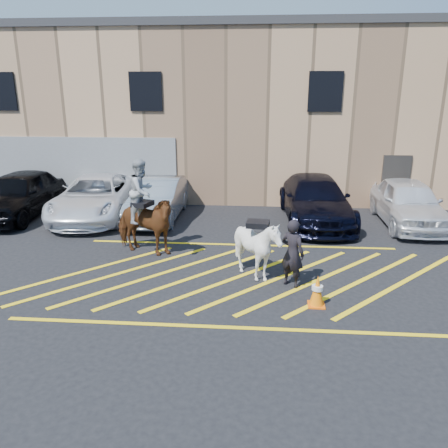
# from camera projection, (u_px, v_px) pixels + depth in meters

# --- Properties ---
(ground) EXTENTS (90.00, 90.00, 0.00)m
(ground) POSITION_uv_depth(u_px,v_px,m) (237.00, 273.00, 11.65)
(ground) COLOR black
(ground) RESTS_ON ground
(car_black_suv) EXTENTS (2.06, 5.10, 1.74)m
(car_black_suv) POSITION_uv_depth(u_px,v_px,m) (19.00, 194.00, 16.62)
(car_black_suv) COLOR black
(car_black_suv) RESTS_ON ground
(car_white_pickup) EXTENTS (3.07, 5.79, 1.55)m
(car_white_pickup) POSITION_uv_depth(u_px,v_px,m) (96.00, 197.00, 16.58)
(car_white_pickup) COLOR white
(car_white_pickup) RESTS_ON ground
(car_silver_sedan) EXTENTS (1.60, 4.60, 1.51)m
(car_silver_sedan) POSITION_uv_depth(u_px,v_px,m) (158.00, 199.00, 16.35)
(car_silver_sedan) COLOR #9AA2A8
(car_silver_sedan) RESTS_ON ground
(car_blue_suv) EXTENTS (2.56, 5.65, 1.61)m
(car_blue_suv) POSITION_uv_depth(u_px,v_px,m) (315.00, 200.00, 16.04)
(car_blue_suv) COLOR black
(car_blue_suv) RESTS_ON ground
(car_white_suv) EXTENTS (2.02, 4.82, 1.63)m
(car_white_suv) POSITION_uv_depth(u_px,v_px,m) (408.00, 202.00, 15.61)
(car_white_suv) COLOR white
(car_white_suv) RESTS_ON ground
(handler) EXTENTS (0.75, 0.70, 1.72)m
(handler) POSITION_uv_depth(u_px,v_px,m) (293.00, 253.00, 10.66)
(handler) COLOR black
(handler) RESTS_ON ground
(warehouse) EXTENTS (32.42, 10.20, 7.30)m
(warehouse) POSITION_uv_depth(u_px,v_px,m) (249.00, 111.00, 21.99)
(warehouse) COLOR tan
(warehouse) RESTS_ON ground
(hatching_zone) EXTENTS (12.60, 5.12, 0.01)m
(hatching_zone) POSITION_uv_depth(u_px,v_px,m) (237.00, 277.00, 11.36)
(hatching_zone) COLOR yellow
(hatching_zone) RESTS_ON ground
(mounted_bay) EXTENTS (2.34, 1.64, 2.82)m
(mounted_bay) POSITION_uv_depth(u_px,v_px,m) (143.00, 217.00, 12.70)
(mounted_bay) COLOR #5B2A15
(mounted_bay) RESTS_ON ground
(saddled_white) EXTENTS (1.48, 1.63, 1.66)m
(saddled_white) POSITION_uv_depth(u_px,v_px,m) (257.00, 248.00, 11.08)
(saddled_white) COLOR white
(saddled_white) RESTS_ON ground
(traffic_cone) EXTENTS (0.39, 0.39, 0.73)m
(traffic_cone) POSITION_uv_depth(u_px,v_px,m) (317.00, 291.00, 9.80)
(traffic_cone) COLOR #F7600A
(traffic_cone) RESTS_ON ground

